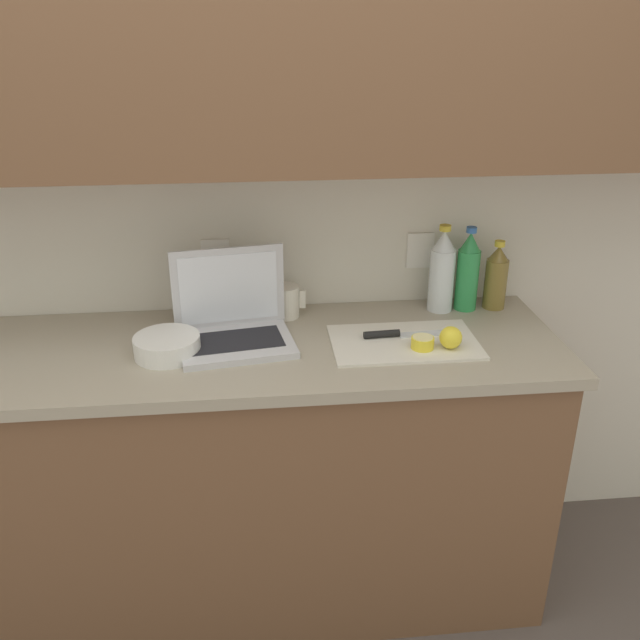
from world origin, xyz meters
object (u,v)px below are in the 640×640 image
object	(u,v)px
bottle_green_soda	(442,272)
bottle_oil_tall	(468,272)
laptop	(233,321)
cutting_board	(404,342)
lemon_half_cut	(423,342)
knife	(393,334)
bowl_white	(167,346)
measuring_cup	(286,301)
lemon_whole_beside	(451,337)
bottle_water_clear	(496,278)

from	to	relation	value
bottle_green_soda	bottle_oil_tall	distance (m)	0.09
laptop	cutting_board	size ratio (longest dim) A/B	0.85
lemon_half_cut	bottle_green_soda	size ratio (longest dim) A/B	0.23
knife	bowl_white	size ratio (longest dim) A/B	1.49
cutting_board	bowl_white	size ratio (longest dim) A/B	2.30
lemon_half_cut	cutting_board	bearing A→B (deg)	128.92
lemon_half_cut	bottle_oil_tall	bearing A→B (deg)	53.56
bottle_green_soda	bottle_oil_tall	size ratio (longest dim) A/B	1.03
knife	measuring_cup	distance (m)	0.38
measuring_cup	cutting_board	bearing A→B (deg)	-35.10
cutting_board	lemon_whole_beside	xyz separation A→B (m)	(0.12, -0.06, 0.04)
lemon_whole_beside	cutting_board	bearing A→B (deg)	154.20
lemon_half_cut	lemon_whole_beside	bearing A→B (deg)	-5.19
cutting_board	bowl_white	bearing A→B (deg)	-179.63
bottle_water_clear	measuring_cup	bearing A→B (deg)	-179.67
lemon_whole_beside	bottle_green_soda	bearing A→B (deg)	80.61
cutting_board	bottle_water_clear	size ratio (longest dim) A/B	1.88
lemon_whole_beside	knife	bearing A→B (deg)	148.18
lemon_whole_beside	laptop	bearing A→B (deg)	167.61
bottle_oil_tall	measuring_cup	xyz separation A→B (m)	(-0.60, -0.00, -0.08)
laptop	bottle_water_clear	bearing A→B (deg)	2.10
cutting_board	lemon_half_cut	size ratio (longest dim) A/B	6.48
lemon_half_cut	bowl_white	size ratio (longest dim) A/B	0.35
cutting_board	lemon_half_cut	distance (m)	0.07
bottle_water_clear	laptop	bearing A→B (deg)	-169.26
bottle_green_soda	bottle_water_clear	size ratio (longest dim) A/B	1.25
bowl_white	lemon_half_cut	bearing A→B (deg)	-3.68
lemon_half_cut	lemon_whole_beside	world-z (taller)	lemon_whole_beside
cutting_board	lemon_whole_beside	world-z (taller)	lemon_whole_beside
cutting_board	knife	size ratio (longest dim) A/B	1.54
cutting_board	lemon_whole_beside	size ratio (longest dim) A/B	6.59
measuring_cup	knife	bearing A→B (deg)	-33.27
laptop	lemon_half_cut	distance (m)	0.56
cutting_board	knife	xyz separation A→B (m)	(-0.03, 0.03, 0.01)
measuring_cup	bowl_white	xyz separation A→B (m)	(-0.36, -0.24, -0.02)
lemon_half_cut	bowl_white	world-z (taller)	bowl_white
cutting_board	knife	world-z (taller)	knife
lemon_whole_beside	bottle_oil_tall	bearing A→B (deg)	65.63
bottle_oil_tall	bottle_water_clear	bearing A→B (deg)	-0.00
laptop	bowl_white	xyz separation A→B (m)	(-0.19, -0.08, -0.03)
cutting_board	bottle_green_soda	distance (m)	0.32
knife	bottle_water_clear	xyz separation A→B (m)	(0.38, 0.21, 0.09)
knife	bowl_white	bearing A→B (deg)	179.73
knife	bottle_oil_tall	size ratio (longest dim) A/B	1.01
lemon_half_cut	bottle_green_soda	bearing A→B (deg)	66.08
knife	measuring_cup	bearing A→B (deg)	143.23
bottle_green_soda	bowl_white	size ratio (longest dim) A/B	1.53
bottle_oil_tall	bottle_water_clear	xyz separation A→B (m)	(0.10, -0.00, -0.02)
lemon_whole_beside	lemon_half_cut	bearing A→B (deg)	174.81
knife	bottle_green_soda	world-z (taller)	bottle_green_soda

